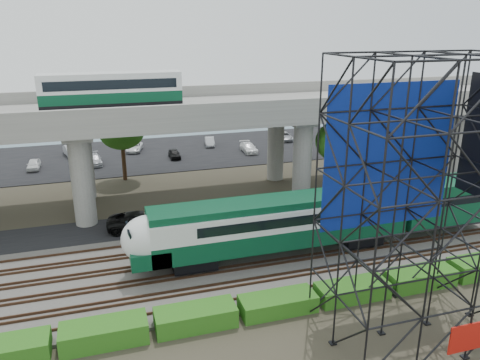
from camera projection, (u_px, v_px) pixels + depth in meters
name	position (u px, v px, depth m)	size (l,w,h in m)	color
ground	(241.00, 278.00, 31.69)	(140.00, 140.00, 0.00)	#474233
ballast_bed	(232.00, 263.00, 33.47)	(90.00, 12.00, 0.20)	slate
service_road	(206.00, 219.00, 41.20)	(90.00, 5.00, 0.08)	black
parking_lot	(166.00, 153.00, 62.52)	(90.00, 18.00, 0.08)	black
harbor_water	(147.00, 122.00, 82.48)	(140.00, 40.00, 0.03)	#486676
rail_tracks	(232.00, 261.00, 33.42)	(90.00, 9.52, 0.16)	#472D1E
commuter_train	(308.00, 218.00, 34.21)	(29.30, 3.06, 4.30)	black
overpass	(185.00, 116.00, 43.47)	(80.00, 12.00, 12.40)	#9E9B93
scaffold_tower	(420.00, 206.00, 24.10)	(9.36, 6.36, 15.00)	black
hedge_strip	(278.00, 303.00, 27.89)	(34.60, 1.80, 1.20)	#276216
trees	(141.00, 147.00, 43.30)	(40.94, 16.94, 7.69)	#382314
suv	(141.00, 221.00, 38.74)	(2.52, 5.46, 1.52)	black
parked_cars	(166.00, 149.00, 61.95)	(35.74, 9.34, 1.32)	white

